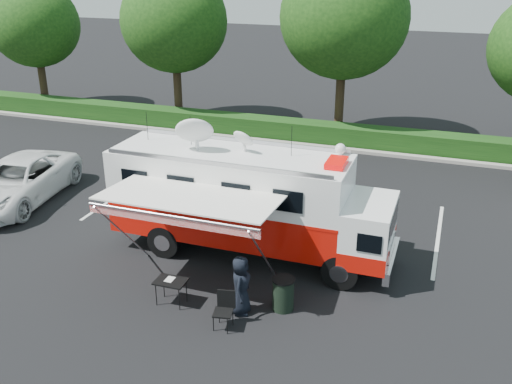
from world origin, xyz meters
TOP-DOWN VIEW (x-y plane):
  - ground_plane at (0.00, 0.00)m, footprint 120.00×120.00m
  - back_border at (1.14, 12.90)m, footprint 60.00×6.14m
  - stall_lines at (-0.50, 3.00)m, footprint 24.12×5.50m
  - command_truck at (-0.08, -0.00)m, footprint 8.67×2.39m
  - awning at (-0.85, -2.48)m, footprint 4.73×2.46m
  - white_suv at (-9.72, 0.94)m, footprint 3.46×6.14m
  - person at (0.85, -3.07)m, footprint 0.64×0.87m
  - folding_table at (-1.05, -3.31)m, footprint 0.85×0.61m
  - folding_chair at (0.68, -3.76)m, footprint 0.55×0.57m
  - trash_bin at (1.84, -2.55)m, footprint 0.61×0.61m

SIDE VIEW (x-z plane):
  - ground_plane at x=0.00m, z-range 0.00..0.00m
  - white_suv at x=-9.72m, z-range -0.81..0.81m
  - person at x=0.85m, z-range -0.82..0.82m
  - stall_lines at x=-0.50m, z-range 0.00..0.01m
  - trash_bin at x=1.84m, z-range 0.00..0.91m
  - folding_chair at x=0.68m, z-range 0.09..1.07m
  - folding_table at x=-1.05m, z-range 0.30..1.01m
  - command_truck at x=-0.08m, z-range -0.30..3.87m
  - awning at x=-0.85m, z-range 1.25..4.11m
  - back_border at x=1.14m, z-range 0.57..9.44m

